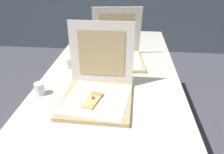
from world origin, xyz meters
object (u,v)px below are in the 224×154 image
at_px(cup_white_near_left, 40,89).
at_px(cup_white_far, 85,49).
at_px(table, 111,80).
at_px(pizza_box_front, 98,89).
at_px(pizza_box_middle, 118,54).
at_px(cup_white_mid, 69,63).

xyz_separation_m(cup_white_near_left, cup_white_far, (0.13, 0.63, 0.00)).
relative_size(table, cup_white_far, 28.47).
relative_size(table, pizza_box_front, 5.22).
bearing_deg(pizza_box_front, table, 82.62).
height_order(table, cup_white_near_left, cup_white_near_left).
height_order(pizza_box_middle, cup_white_near_left, pizza_box_middle).
relative_size(pizza_box_front, cup_white_mid, 5.45).
relative_size(table, cup_white_near_left, 28.47).
bearing_deg(pizza_box_front, pizza_box_middle, 83.39).
relative_size(cup_white_mid, cup_white_far, 1.00).
bearing_deg(pizza_box_front, cup_white_far, 109.07).
bearing_deg(table, pizza_box_front, -98.79).
xyz_separation_m(cup_white_mid, cup_white_far, (0.06, 0.28, 0.00)).
xyz_separation_m(pizza_box_front, cup_white_mid, (-0.26, 0.36, -0.02)).
xyz_separation_m(table, cup_white_far, (-0.25, 0.35, 0.09)).
relative_size(pizza_box_middle, cup_white_near_left, 5.79).
height_order(pizza_box_front, pizza_box_middle, pizza_box_front).
bearing_deg(cup_white_far, pizza_box_middle, -25.65).
xyz_separation_m(pizza_box_middle, cup_white_near_left, (-0.40, -0.50, -0.02)).
bearing_deg(pizza_box_middle, table, -104.25).
height_order(pizza_box_front, cup_white_near_left, pizza_box_front).
bearing_deg(table, cup_white_near_left, -143.05).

